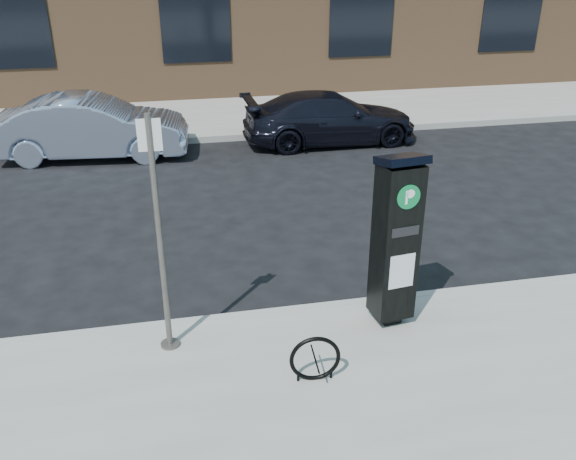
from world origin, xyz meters
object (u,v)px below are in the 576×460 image
object	(u,v)px
car_silver	(92,127)
car_dark	(330,118)
parking_kiosk	(396,239)
sign_pole	(160,240)
bike_rack	(315,359)

from	to	relation	value
car_silver	car_dark	world-z (taller)	car_silver
parking_kiosk	sign_pole	distance (m)	2.72
parking_kiosk	car_dark	size ratio (longest dim) A/B	0.52
bike_rack	car_silver	world-z (taller)	car_silver
sign_pole	bike_rack	bearing A→B (deg)	-31.27
parking_kiosk	bike_rack	distance (m)	1.74
bike_rack	car_dark	size ratio (longest dim) A/B	0.13
bike_rack	car_silver	bearing A→B (deg)	112.30
car_silver	sign_pole	bearing A→B (deg)	-164.18
bike_rack	car_silver	distance (m)	9.34
car_dark	bike_rack	bearing A→B (deg)	162.89
parking_kiosk	bike_rack	bearing A→B (deg)	-149.67
parking_kiosk	car_dark	xyz separation A→B (m)	(1.39, 7.93, -0.67)
sign_pole	car_silver	distance (m)	8.08
bike_rack	car_silver	xyz separation A→B (m)	(-2.95, 8.85, 0.27)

